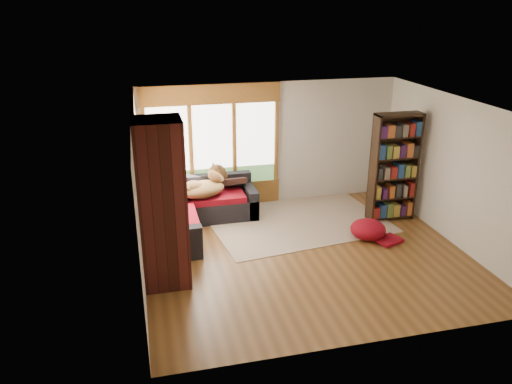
{
  "coord_description": "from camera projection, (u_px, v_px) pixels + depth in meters",
  "views": [
    {
      "loc": [
        -2.63,
        -7.33,
        4.17
      ],
      "look_at": [
        -0.71,
        0.71,
        0.95
      ],
      "focal_mm": 35.0,
      "sensor_mm": 36.0,
      "label": 1
    }
  ],
  "objects": [
    {
      "name": "dog_brindle",
      "position": [
        163.0,
        205.0,
        8.83
      ],
      "size": [
        0.51,
        0.79,
        0.42
      ],
      "rotation": [
        0.0,
        0.0,
        1.62
      ],
      "color": "black",
      "rests_on": "sectional_sofa"
    },
    {
      "name": "area_rug",
      "position": [
        295.0,
        219.0,
        10.08
      ],
      "size": [
        3.69,
        3.0,
        0.01
      ],
      "primitive_type": "cube",
      "rotation": [
        0.0,
        0.0,
        0.13
      ],
      "color": "beige",
      "rests_on": "ground"
    },
    {
      "name": "wall_back",
      "position": [
        269.0,
        144.0,
        10.52
      ],
      "size": [
        5.5,
        0.04,
        2.6
      ],
      "primitive_type": "cube",
      "color": "silver",
      "rests_on": "ground"
    },
    {
      "name": "windows_left",
      "position": [
        138.0,
        171.0,
        8.73
      ],
      "size": [
        0.1,
        2.62,
        1.9
      ],
      "color": "#966226",
      "rests_on": "wall_left"
    },
    {
      "name": "wall_right",
      "position": [
        455.0,
        171.0,
        8.85
      ],
      "size": [
        0.04,
        5.0,
        2.6
      ],
      "primitive_type": "cube",
      "color": "silver",
      "rests_on": "ground"
    },
    {
      "name": "floor",
      "position": [
        305.0,
        253.0,
        8.72
      ],
      "size": [
        5.5,
        5.5,
        0.0
      ],
      "primitive_type": "plane",
      "color": "brown",
      "rests_on": "ground"
    },
    {
      "name": "pouf",
      "position": [
        368.0,
        229.0,
        9.22
      ],
      "size": [
        0.83,
        0.83,
        0.35
      ],
      "primitive_type": "ellipsoid",
      "rotation": [
        0.0,
        0.0,
        0.33
      ],
      "color": "maroon",
      "rests_on": "area_rug"
    },
    {
      "name": "dog_tan",
      "position": [
        206.0,
        183.0,
        9.73
      ],
      "size": [
        1.06,
        0.85,
        0.52
      ],
      "rotation": [
        0.0,
        0.0,
        0.33
      ],
      "color": "brown",
      "rests_on": "sectional_sofa"
    },
    {
      "name": "sectional_sofa",
      "position": [
        182.0,
        210.0,
        9.73
      ],
      "size": [
        2.2,
        2.2,
        0.8
      ],
      "rotation": [
        0.0,
        0.0,
        -0.01
      ],
      "color": "black",
      "rests_on": "ground"
    },
    {
      "name": "brick_chimney",
      "position": [
        162.0,
        205.0,
        7.41
      ],
      "size": [
        0.7,
        0.7,
        2.6
      ],
      "primitive_type": "cube",
      "color": "#471914",
      "rests_on": "ground"
    },
    {
      "name": "ceiling",
      "position": [
        311.0,
        106.0,
        7.78
      ],
      "size": [
        5.5,
        5.5,
        0.0
      ],
      "primitive_type": "plane",
      "color": "white"
    },
    {
      "name": "windows_back",
      "position": [
        213.0,
        146.0,
        10.21
      ],
      "size": [
        2.82,
        0.1,
        1.9
      ],
      "color": "#966226",
      "rests_on": "wall_back"
    },
    {
      "name": "throw_pillows",
      "position": [
        182.0,
        185.0,
        9.7
      ],
      "size": [
        1.98,
        1.68,
        0.45
      ],
      "color": "#331F18",
      "rests_on": "sectional_sofa"
    },
    {
      "name": "wall_left",
      "position": [
        138.0,
        198.0,
        7.65
      ],
      "size": [
        0.04,
        5.0,
        2.6
      ],
      "primitive_type": "cube",
      "color": "silver",
      "rests_on": "ground"
    },
    {
      "name": "wall_front",
      "position": [
        376.0,
        254.0,
        5.98
      ],
      "size": [
        5.5,
        0.04,
        2.6
      ],
      "primitive_type": "cube",
      "color": "silver",
      "rests_on": "ground"
    },
    {
      "name": "bookshelf",
      "position": [
        394.0,
        168.0,
        9.73
      ],
      "size": [
        0.93,
        0.31,
        2.16
      ],
      "color": "black",
      "rests_on": "ground"
    },
    {
      "name": "roller_blind",
      "position": [
        137.0,
        136.0,
        9.34
      ],
      "size": [
        0.03,
        0.72,
        0.9
      ],
      "primitive_type": "cube",
      "color": "gray",
      "rests_on": "wall_left"
    }
  ]
}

